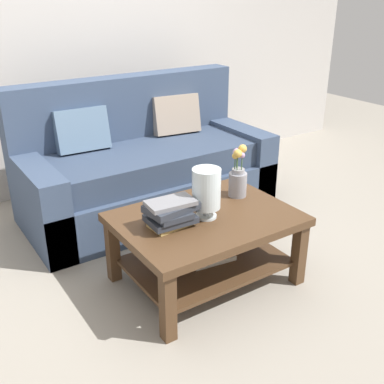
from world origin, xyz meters
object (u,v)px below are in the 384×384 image
object	(u,v)px
book_stack_main	(171,213)
glass_hurricane_vase	(206,190)
couch	(144,168)
coffee_table	(206,235)
flower_pitcher	(238,177)

from	to	relation	value
book_stack_main	glass_hurricane_vase	bearing A→B (deg)	-5.81
couch	coffee_table	xyz separation A→B (m)	(-0.18, -1.13, -0.04)
couch	coffee_table	distance (m)	1.15
coffee_table	book_stack_main	size ratio (longest dim) A/B	3.43
coffee_table	glass_hurricane_vase	world-z (taller)	glass_hurricane_vase
glass_hurricane_vase	book_stack_main	bearing A→B (deg)	174.19
book_stack_main	glass_hurricane_vase	distance (m)	0.25
book_stack_main	flower_pitcher	world-z (taller)	flower_pitcher
couch	book_stack_main	distance (m)	1.22
glass_hurricane_vase	flower_pitcher	distance (m)	0.38
coffee_table	flower_pitcher	size ratio (longest dim) A/B	3.05
couch	glass_hurricane_vase	bearing A→B (deg)	-99.68
book_stack_main	flower_pitcher	size ratio (longest dim) A/B	0.89
coffee_table	glass_hurricane_vase	distance (m)	0.31
couch	glass_hurricane_vase	distance (m)	1.20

